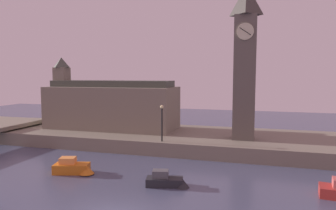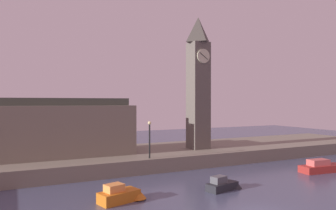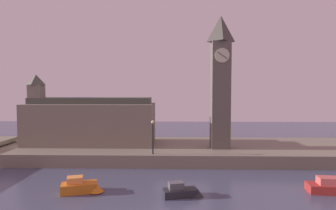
{
  "view_description": "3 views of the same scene",
  "coord_description": "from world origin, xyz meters",
  "px_view_note": "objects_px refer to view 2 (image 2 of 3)",
  "views": [
    {
      "loc": [
        8.09,
        -15.77,
        8.4
      ],
      "look_at": [
        -1.24,
        15.98,
        5.22
      ],
      "focal_mm": 33.23,
      "sensor_mm": 36.0,
      "label": 1
    },
    {
      "loc": [
        -14.11,
        -15.3,
        7.27
      ],
      "look_at": [
        0.33,
        14.29,
        6.97
      ],
      "focal_mm": 33.93,
      "sensor_mm": 36.0,
      "label": 2
    },
    {
      "loc": [
        0.9,
        -16.15,
        8.75
      ],
      "look_at": [
        0.09,
        17.63,
        6.9
      ],
      "focal_mm": 29.71,
      "sensor_mm": 36.0,
      "label": 3
    }
  ],
  "objects_px": {
    "parliament_hall": "(50,128)",
    "boat_dinghy_red": "(326,167)",
    "clock_tower": "(198,81)",
    "streetlamp": "(150,135)",
    "boat_patrol_orange": "(123,195)",
    "boat_barge_dark": "(225,185)"
  },
  "relations": [
    {
      "from": "parliament_hall",
      "to": "boat_dinghy_red",
      "type": "distance_m",
      "value": 29.54
    },
    {
      "from": "clock_tower",
      "to": "boat_patrol_orange",
      "type": "bearing_deg",
      "value": -139.45
    },
    {
      "from": "boat_dinghy_red",
      "to": "boat_patrol_orange",
      "type": "xyz_separation_m",
      "value": [
        -22.29,
        -0.35,
        0.03
      ]
    },
    {
      "from": "streetlamp",
      "to": "boat_patrol_orange",
      "type": "xyz_separation_m",
      "value": [
        -5.41,
        -7.85,
        -3.38
      ]
    },
    {
      "from": "streetlamp",
      "to": "boat_patrol_orange",
      "type": "bearing_deg",
      "value": -124.55
    },
    {
      "from": "clock_tower",
      "to": "parliament_hall",
      "type": "distance_m",
      "value": 18.14
    },
    {
      "from": "parliament_hall",
      "to": "streetlamp",
      "type": "height_order",
      "value": "parliament_hall"
    },
    {
      "from": "boat_barge_dark",
      "to": "boat_dinghy_red",
      "type": "xyz_separation_m",
      "value": [
        13.7,
        1.06,
        0.06
      ]
    },
    {
      "from": "boat_dinghy_red",
      "to": "boat_patrol_orange",
      "type": "height_order",
      "value": "boat_dinghy_red"
    },
    {
      "from": "clock_tower",
      "to": "boat_dinghy_red",
      "type": "height_order",
      "value": "clock_tower"
    },
    {
      "from": "parliament_hall",
      "to": "streetlamp",
      "type": "distance_m",
      "value": 10.92
    },
    {
      "from": "clock_tower",
      "to": "parliament_hall",
      "type": "bearing_deg",
      "value": 172.12
    },
    {
      "from": "boat_dinghy_red",
      "to": "streetlamp",
      "type": "bearing_deg",
      "value": 156.03
    },
    {
      "from": "parliament_hall",
      "to": "boat_patrol_orange",
      "type": "height_order",
      "value": "parliament_hall"
    },
    {
      "from": "parliament_hall",
      "to": "streetlamp",
      "type": "bearing_deg",
      "value": -33.98
    },
    {
      "from": "parliament_hall",
      "to": "boat_dinghy_red",
      "type": "xyz_separation_m",
      "value": [
        25.92,
        -13.59,
        -4.04
      ]
    },
    {
      "from": "boat_barge_dark",
      "to": "boat_dinghy_red",
      "type": "height_order",
      "value": "boat_dinghy_red"
    },
    {
      "from": "clock_tower",
      "to": "parliament_hall",
      "type": "height_order",
      "value": "clock_tower"
    },
    {
      "from": "parliament_hall",
      "to": "clock_tower",
      "type": "bearing_deg",
      "value": -7.88
    },
    {
      "from": "clock_tower",
      "to": "parliament_hall",
      "type": "xyz_separation_m",
      "value": [
        -17.15,
        2.37,
        -5.42
      ]
    },
    {
      "from": "clock_tower",
      "to": "boat_patrol_orange",
      "type": "height_order",
      "value": "clock_tower"
    },
    {
      "from": "parliament_hall",
      "to": "boat_dinghy_red",
      "type": "bearing_deg",
      "value": -27.68
    }
  ]
}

